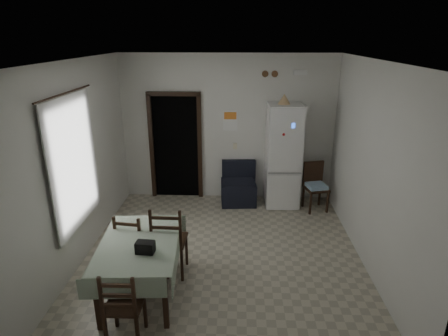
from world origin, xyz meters
TOP-DOWN VIEW (x-y plane):
  - ground at (0.00, 0.00)m, footprint 4.50×4.50m
  - ceiling at (0.00, 0.00)m, footprint 4.20×4.50m
  - wall_back at (0.00, 2.25)m, footprint 4.20×0.02m
  - wall_front at (0.00, -2.25)m, footprint 4.20×0.02m
  - wall_left at (-2.10, 0.00)m, footprint 0.02×4.50m
  - wall_right at (2.10, 0.00)m, footprint 0.02×4.50m
  - doorway at (-1.05, 2.45)m, footprint 1.06×0.52m
  - window_recess at (-2.15, -0.20)m, footprint 0.10×1.20m
  - curtain at (-2.04, -0.20)m, footprint 0.02×1.45m
  - curtain_rod at (-2.03, -0.20)m, footprint 0.02×1.60m
  - calendar at (0.05, 2.24)m, footprint 0.28×0.02m
  - calendar_image at (0.05, 2.23)m, footprint 0.24×0.01m
  - light_switch at (0.15, 2.24)m, footprint 0.08×0.02m
  - vent_left at (0.70, 2.23)m, footprint 0.12×0.03m
  - vent_right at (0.88, 2.23)m, footprint 0.12×0.03m
  - emergency_light at (1.35, 2.21)m, footprint 0.25×0.07m
  - fridge at (1.08, 1.93)m, footprint 0.68×0.68m
  - tan_cone at (1.04, 1.90)m, footprint 0.25×0.25m
  - navy_seat at (0.23, 1.93)m, footprint 0.73×0.71m
  - corner_chair at (1.71, 1.67)m, footprint 0.49×0.49m
  - dining_table at (-1.01, -0.94)m, footprint 1.08×1.54m
  - black_bag at (-0.87, -1.17)m, footprint 0.23×0.15m
  - dining_chair_far_left at (-1.23, -0.46)m, footprint 0.45×0.45m
  - dining_chair_far_right at (-0.72, -0.46)m, footprint 0.47×0.47m
  - dining_chair_near_head at (-0.99, -1.72)m, footprint 0.40×0.40m

SIDE VIEW (x-z plane):
  - ground at x=0.00m, z-range 0.00..0.00m
  - dining_table at x=-1.01m, z-range 0.00..0.76m
  - navy_seat at x=0.23m, z-range 0.00..0.82m
  - dining_chair_near_head at x=-0.99m, z-range 0.00..0.93m
  - corner_chair at x=1.71m, z-range 0.00..0.93m
  - dining_chair_far_left at x=-1.23m, z-range 0.00..0.94m
  - dining_chair_far_right at x=-0.72m, z-range 0.00..1.07m
  - black_bag at x=-0.87m, z-range 0.76..0.91m
  - fridge at x=1.08m, z-range 0.00..2.01m
  - doorway at x=-1.05m, z-range -0.05..2.17m
  - light_switch at x=0.15m, z-range 1.04..1.16m
  - wall_back at x=0.00m, z-range 0.00..2.90m
  - wall_front at x=0.00m, z-range 0.00..2.90m
  - wall_left at x=-2.10m, z-range 0.00..2.90m
  - wall_right at x=2.10m, z-range 0.00..2.90m
  - window_recess at x=-2.15m, z-range 0.75..2.35m
  - curtain at x=-2.04m, z-range 0.62..2.48m
  - calendar at x=0.05m, z-range 1.42..1.82m
  - calendar_image at x=0.05m, z-range 1.65..1.79m
  - tan_cone at x=1.04m, z-range 2.01..2.20m
  - curtain_rod at x=-2.03m, z-range 2.49..2.51m
  - vent_left at x=0.70m, z-range 2.46..2.58m
  - vent_right at x=0.88m, z-range 2.46..2.58m
  - emergency_light at x=1.35m, z-range 2.50..2.59m
  - ceiling at x=0.00m, z-range 2.89..2.91m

